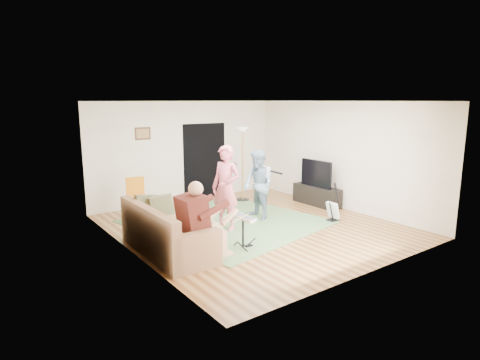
# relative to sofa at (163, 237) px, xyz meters

# --- Properties ---
(floor) EXTENTS (6.00, 6.00, 0.00)m
(floor) POSITION_rel_sofa_xyz_m (2.30, 0.30, -0.30)
(floor) COLOR brown
(floor) RESTS_ON ground
(walls) EXTENTS (5.50, 6.00, 2.70)m
(walls) POSITION_rel_sofa_xyz_m (2.30, 0.30, 1.05)
(walls) COLOR silver
(walls) RESTS_ON floor
(ceiling) EXTENTS (6.00, 6.00, 0.00)m
(ceiling) POSITION_rel_sofa_xyz_m (2.30, 0.30, 2.40)
(ceiling) COLOR white
(ceiling) RESTS_ON walls
(window_blinds) EXTENTS (0.00, 2.05, 2.05)m
(window_blinds) POSITION_rel_sofa_xyz_m (-0.45, 0.50, 1.25)
(window_blinds) COLOR brown
(window_blinds) RESTS_ON walls
(doorway) EXTENTS (2.10, 0.00, 2.10)m
(doorway) POSITION_rel_sofa_xyz_m (2.85, 3.29, 0.75)
(doorway) COLOR black
(doorway) RESTS_ON walls
(picture_frame) EXTENTS (0.42, 0.03, 0.32)m
(picture_frame) POSITION_rel_sofa_xyz_m (1.05, 3.29, 1.60)
(picture_frame) COLOR #3F2314
(picture_frame) RESTS_ON walls
(area_rug) EXTENTS (4.22, 4.39, 0.02)m
(area_rug) POSITION_rel_sofa_xyz_m (1.99, 0.93, -0.29)
(area_rug) COLOR #4E7245
(area_rug) RESTS_ON floor
(sofa) EXTENTS (0.91, 2.21, 0.89)m
(sofa) POSITION_rel_sofa_xyz_m (0.00, 0.00, 0.00)
(sofa) COLOR #8E6747
(sofa) RESTS_ON floor
(drummer) EXTENTS (0.90, 0.51, 1.39)m
(drummer) POSITION_rel_sofa_xyz_m (0.43, -0.65, 0.24)
(drummer) COLOR #4E1C16
(drummer) RESTS_ON sofa
(drum_kit) EXTENTS (0.35, 0.63, 0.64)m
(drum_kit) POSITION_rel_sofa_xyz_m (1.30, -0.65, -0.02)
(drum_kit) COLOR black
(drum_kit) RESTS_ON floor
(singer) EXTENTS (0.63, 0.77, 1.81)m
(singer) POSITION_rel_sofa_xyz_m (1.69, 0.50, 0.61)
(singer) COLOR #D45C72
(singer) RESTS_ON floor
(microphone) EXTENTS (0.06, 0.06, 0.24)m
(microphone) POSITION_rel_sofa_xyz_m (1.89, 0.50, 1.05)
(microphone) COLOR black
(microphone) RESTS_ON singer
(guitarist) EXTENTS (0.65, 0.82, 1.62)m
(guitarist) POSITION_rel_sofa_xyz_m (2.73, 0.71, 0.51)
(guitarist) COLOR #728EA7
(guitarist) RESTS_ON floor
(guitar_held) EXTENTS (0.18, 0.61, 0.26)m
(guitar_held) POSITION_rel_sofa_xyz_m (2.93, 0.71, 0.80)
(guitar_held) COLOR white
(guitar_held) RESTS_ON guitarist
(guitar_spare) EXTENTS (0.32, 0.29, 0.89)m
(guitar_spare) POSITION_rel_sofa_xyz_m (4.01, -0.45, -0.04)
(guitar_spare) COLOR black
(guitar_spare) RESTS_ON floor
(torchiere_lamp) EXTENTS (0.36, 0.36, 2.01)m
(torchiere_lamp) POSITION_rel_sofa_xyz_m (3.49, 2.35, 1.08)
(torchiere_lamp) COLOR black
(torchiere_lamp) RESTS_ON floor
(dining_chair) EXTENTS (0.51, 0.53, 1.01)m
(dining_chair) POSITION_rel_sofa_xyz_m (0.35, 2.14, 0.06)
(dining_chair) COLOR beige
(dining_chair) RESTS_ON floor
(tv_cabinet) EXTENTS (0.40, 1.40, 0.50)m
(tv_cabinet) POSITION_rel_sofa_xyz_m (4.80, 0.82, -0.05)
(tv_cabinet) COLOR black
(tv_cabinet) RESTS_ON floor
(television) EXTENTS (0.06, 1.01, 0.70)m
(television) POSITION_rel_sofa_xyz_m (4.75, 0.82, 0.55)
(television) COLOR black
(television) RESTS_ON tv_cabinet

